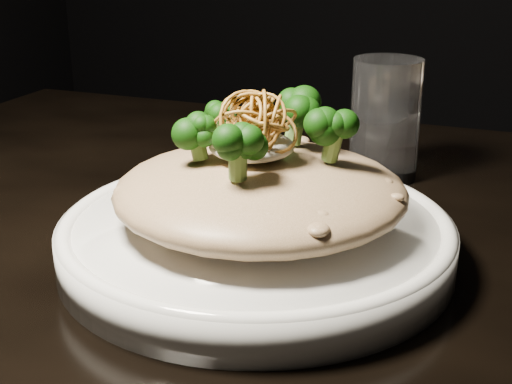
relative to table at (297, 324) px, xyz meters
The scene contains 7 objects.
table is the anchor object (origin of this frame).
plate 0.11m from the table, 111.43° to the right, with size 0.30×0.30×0.03m, color white.
risotto 0.15m from the table, 109.64° to the right, with size 0.22×0.22×0.05m, color brown.
broccoli 0.20m from the table, 111.93° to the right, with size 0.15×0.15×0.05m, color black, non-canonical shape.
cheese 0.18m from the table, 119.37° to the right, with size 0.06×0.06×0.02m, color silver.
shallots 0.21m from the table, 108.73° to the right, with size 0.06×0.06×0.04m, color brown, non-canonical shape.
drinking_glass 0.23m from the table, 79.26° to the left, with size 0.07×0.07×0.12m, color white.
Camera 1 is at (0.16, -0.52, 0.99)m, focal length 50.00 mm.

